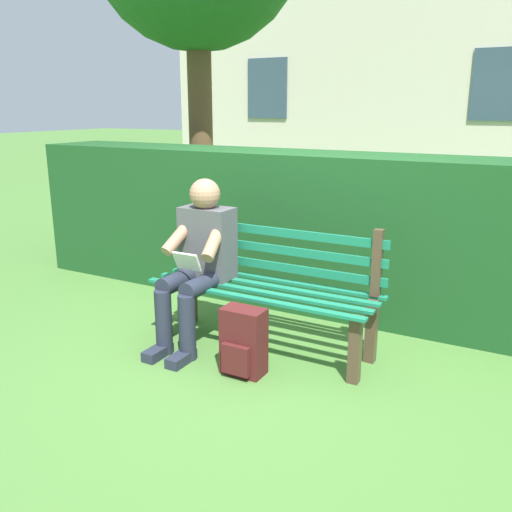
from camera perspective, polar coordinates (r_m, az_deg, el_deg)
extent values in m
plane|color=#477533|center=(4.00, 0.70, -9.54)|extent=(60.00, 60.00, 0.00)
cube|color=#4C3828|center=(3.51, 10.23, -9.57)|extent=(0.07, 0.07, 0.44)
cube|color=#4C3828|center=(4.17, -9.43, -5.44)|extent=(0.07, 0.07, 0.44)
cube|color=#4C3828|center=(3.80, 11.89, -7.64)|extent=(0.07, 0.07, 0.44)
cube|color=#4C3828|center=(4.42, -6.75, -4.12)|extent=(0.07, 0.07, 0.44)
cube|color=#197251|center=(4.02, 2.19, -2.53)|extent=(1.64, 0.06, 0.02)
cube|color=#197251|center=(3.90, 1.23, -3.10)|extent=(1.64, 0.06, 0.02)
cube|color=#197251|center=(3.78, 0.20, -3.71)|extent=(1.64, 0.06, 0.02)
cube|color=#197251|center=(3.66, -0.89, -4.36)|extent=(1.64, 0.06, 0.02)
cube|color=#4C3828|center=(3.69, 12.47, -0.72)|extent=(0.06, 0.06, 0.45)
cube|color=#4C3828|center=(4.32, -6.64, 1.89)|extent=(0.06, 0.06, 0.45)
cube|color=#197251|center=(3.98, 2.14, -1.09)|extent=(1.64, 0.02, 0.06)
cube|color=#197251|center=(3.95, 2.16, 0.70)|extent=(1.64, 0.02, 0.06)
cube|color=#197251|center=(3.92, 2.18, 2.51)|extent=(1.64, 0.02, 0.06)
cube|color=#4C4C51|center=(4.01, -5.05, 1.39)|extent=(0.38, 0.22, 0.52)
sphere|color=#A57A5B|center=(3.92, -5.34, 6.42)|extent=(0.22, 0.22, 0.22)
cylinder|color=#232838|center=(3.86, -5.47, -2.91)|extent=(0.13, 0.42, 0.13)
cylinder|color=#232838|center=(3.97, -7.86, -2.46)|extent=(0.13, 0.42, 0.13)
cylinder|color=#232838|center=(3.78, -7.17, -7.39)|extent=(0.12, 0.12, 0.46)
cylinder|color=#232838|center=(3.90, -9.57, -6.79)|extent=(0.12, 0.12, 0.46)
cube|color=#232838|center=(3.80, -7.79, -10.51)|extent=(0.10, 0.24, 0.07)
cube|color=#232838|center=(3.92, -10.18, -9.82)|extent=(0.10, 0.24, 0.07)
cylinder|color=#A57A5B|center=(3.80, -4.36, 1.58)|extent=(0.14, 0.32, 0.26)
cylinder|color=#A57A5B|center=(3.97, -8.00, 2.06)|extent=(0.14, 0.32, 0.26)
cube|color=white|center=(3.82, -7.19, -0.57)|extent=(0.20, 0.07, 0.13)
cube|color=#19471E|center=(4.65, 9.07, 2.34)|extent=(6.16, 0.70, 1.31)
sphere|color=#19471E|center=(5.35, -6.34, 8.40)|extent=(0.56, 0.56, 0.56)
cylinder|color=brown|center=(6.80, -5.75, 13.01)|extent=(0.29, 0.29, 2.84)
cube|color=beige|center=(12.57, 14.50, 23.81)|extent=(8.91, 2.83, 7.27)
cube|color=#334756|center=(10.59, 23.97, 15.97)|extent=(0.90, 0.04, 1.20)
cube|color=#334756|center=(11.90, 1.18, 17.02)|extent=(0.90, 0.04, 1.20)
cube|color=#4C1919|center=(3.57, -1.29, -8.84)|extent=(0.28, 0.17, 0.44)
cube|color=#4C1919|center=(3.53, -2.13, -10.75)|extent=(0.19, 0.04, 0.20)
cylinder|color=#4C1919|center=(3.60, 0.64, -8.22)|extent=(0.04, 0.04, 0.27)
cylinder|color=#4C1919|center=(3.68, -1.65, -7.72)|extent=(0.04, 0.04, 0.27)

